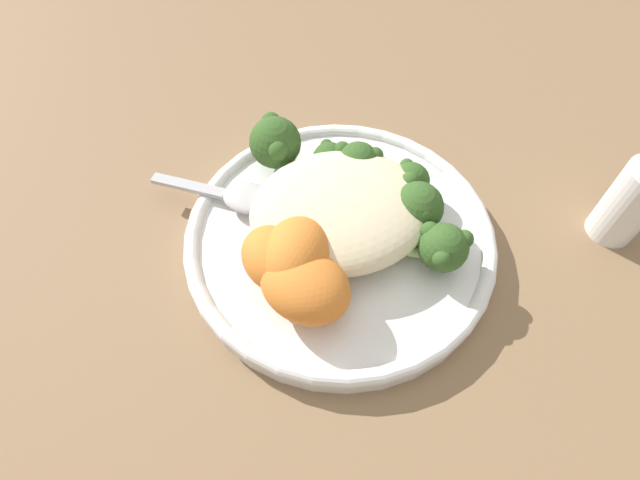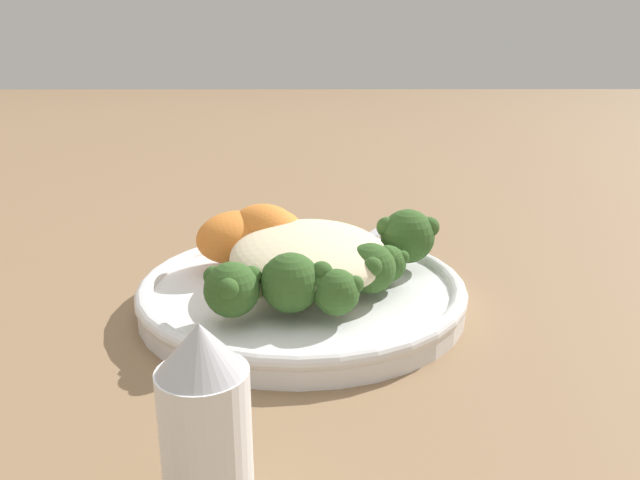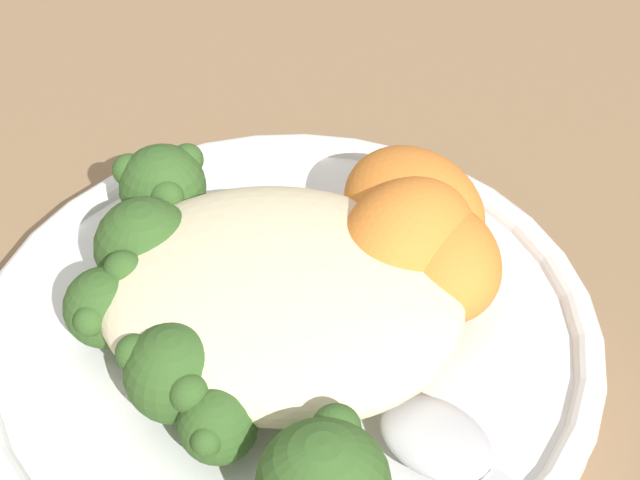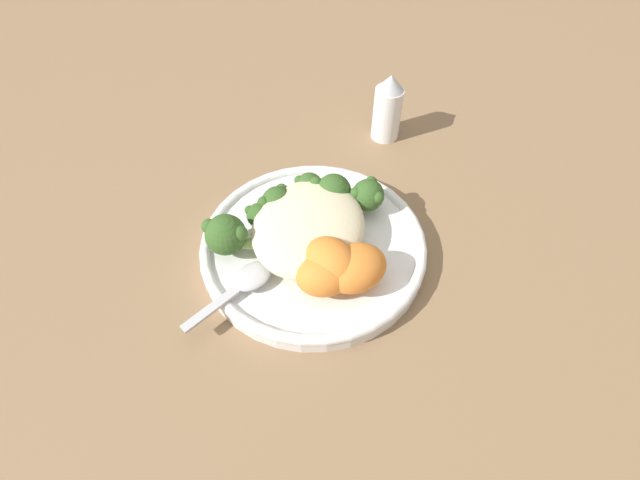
% 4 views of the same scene
% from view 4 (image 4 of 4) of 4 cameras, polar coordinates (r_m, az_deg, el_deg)
% --- Properties ---
extents(ground_plane, '(4.00, 4.00, 0.00)m').
position_cam_4_polar(ground_plane, '(0.55, 0.34, -0.37)').
color(ground_plane, '#846647').
extents(plate, '(0.24, 0.24, 0.02)m').
position_cam_4_polar(plate, '(0.54, -0.75, -0.73)').
color(plate, white).
rests_on(plate, ground_plane).
extents(quinoa_mound, '(0.14, 0.12, 0.04)m').
position_cam_4_polar(quinoa_mound, '(0.52, -1.32, 1.51)').
color(quinoa_mound, beige).
rests_on(quinoa_mound, plate).
extents(broccoli_stalk_0, '(0.12, 0.08, 0.04)m').
position_cam_4_polar(broccoli_stalk_0, '(0.54, 4.60, 4.33)').
color(broccoli_stalk_0, '#9EBC66').
rests_on(broccoli_stalk_0, plate).
extents(broccoli_stalk_1, '(0.11, 0.05, 0.04)m').
position_cam_4_polar(broccoli_stalk_1, '(0.55, 0.85, 4.93)').
color(broccoli_stalk_1, '#9EBC66').
rests_on(broccoli_stalk_1, plate).
extents(broccoli_stalk_2, '(0.12, 0.06, 0.03)m').
position_cam_4_polar(broccoli_stalk_2, '(0.55, -1.14, 4.13)').
color(broccoli_stalk_2, '#9EBC66').
rests_on(broccoli_stalk_2, plate).
extents(broccoli_stalk_3, '(0.08, 0.10, 0.04)m').
position_cam_4_polar(broccoli_stalk_3, '(0.53, -3.84, 3.06)').
color(broccoli_stalk_3, '#9EBC66').
rests_on(broccoli_stalk_3, plate).
extents(broccoli_stalk_4, '(0.05, 0.11, 0.03)m').
position_cam_4_polar(broccoli_stalk_4, '(0.53, -4.57, 1.52)').
color(broccoli_stalk_4, '#9EBC66').
rests_on(broccoli_stalk_4, plate).
extents(broccoli_stalk_5, '(0.06, 0.13, 0.04)m').
position_cam_4_polar(broccoli_stalk_5, '(0.51, -9.49, 0.42)').
color(broccoli_stalk_5, '#9EBC66').
rests_on(broccoli_stalk_5, plate).
extents(sweet_potato_chunk_0, '(0.08, 0.08, 0.04)m').
position_cam_4_polar(sweet_potato_chunk_0, '(0.48, 3.97, -3.21)').
color(sweet_potato_chunk_0, orange).
rests_on(sweet_potato_chunk_0, plate).
extents(sweet_potato_chunk_1, '(0.07, 0.06, 0.04)m').
position_cam_4_polar(sweet_potato_chunk_1, '(0.48, 1.70, -3.06)').
color(sweet_potato_chunk_1, orange).
rests_on(sweet_potato_chunk_1, plate).
extents(sweet_potato_chunk_2, '(0.07, 0.08, 0.05)m').
position_cam_4_polar(sweet_potato_chunk_2, '(0.48, 1.30, -2.54)').
color(sweet_potato_chunk_2, orange).
rests_on(sweet_potato_chunk_2, plate).
extents(sweet_potato_chunk_3, '(0.07, 0.07, 0.04)m').
position_cam_4_polar(sweet_potato_chunk_3, '(0.48, 0.52, -4.00)').
color(sweet_potato_chunk_3, orange).
rests_on(sweet_potato_chunk_3, plate).
extents(spoon, '(0.10, 0.07, 0.01)m').
position_cam_4_polar(spoon, '(0.50, -8.44, -4.67)').
color(spoon, '#B7B7BC').
rests_on(spoon, plate).
extents(salt_shaker, '(0.04, 0.04, 0.09)m').
position_cam_4_polar(salt_shaker, '(0.67, 7.74, 14.76)').
color(salt_shaker, white).
rests_on(salt_shaker, ground_plane).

